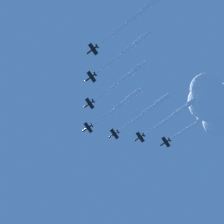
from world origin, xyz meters
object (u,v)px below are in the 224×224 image
object	(u,v)px
jet_port_mid	(129,49)
jet_lead	(122,104)
jet_port_inner	(126,77)
jet_starboard_mid	(181,109)
jet_port_outer	(136,16)
jet_starboard_outer	(205,117)
jet_starboard_inner	(150,109)

from	to	relation	value
jet_port_mid	jet_lead	bearing A→B (deg)	28.78
jet_port_inner	jet_starboard_mid	xyz separation A→B (m)	(37.43, -27.91, -0.05)
jet_port_outer	jet_starboard_outer	size ratio (longest dim) A/B	1.03
jet_starboard_mid	jet_port_outer	xyz separation A→B (m)	(-72.83, 6.74, -0.50)
jet_port_mid	jet_port_inner	bearing A→B (deg)	28.41
jet_port_inner	jet_port_mid	size ratio (longest dim) A/B	0.99
jet_starboard_mid	jet_port_outer	world-z (taller)	jet_starboard_mid
jet_port_inner	jet_port_outer	world-z (taller)	jet_port_inner
jet_port_inner	jet_starboard_outer	distance (m)	64.35
jet_port_inner	jet_starboard_inner	size ratio (longest dim) A/B	1.00
jet_starboard_mid	jet_starboard_outer	size ratio (longest dim) A/B	1.07
jet_port_mid	jet_starboard_outer	world-z (taller)	jet_port_mid
jet_lead	jet_port_mid	xyz separation A→B (m)	(-34.70, -19.07, 0.06)
jet_port_mid	jet_starboard_inner	bearing A→B (deg)	2.68
jet_port_mid	jet_starboard_mid	distance (m)	57.92
jet_starboard_mid	jet_port_inner	bearing A→B (deg)	143.29
jet_port_mid	jet_starboard_outer	distance (m)	73.91
jet_lead	jet_starboard_mid	size ratio (longest dim) A/B	0.87
jet_lead	jet_starboard_outer	bearing A→B (deg)	-58.19
jet_starboard_inner	jet_port_outer	size ratio (longest dim) A/B	0.92
jet_starboard_inner	jet_starboard_outer	xyz separation A→B (m)	(21.37, -34.31, 1.16)
jet_port_outer	jet_starboard_inner	bearing A→B (deg)	12.37
jet_lead	jet_starboard_outer	xyz separation A→B (m)	(31.80, -51.27, -1.62)
jet_port_inner	jet_starboard_mid	bearing A→B (deg)	-36.71
jet_port_outer	jet_starboard_outer	distance (m)	86.89
jet_starboard_inner	jet_port_outer	bearing A→B (deg)	-167.63
jet_port_inner	jet_starboard_inner	world-z (taller)	jet_port_inner
jet_port_inner	jet_port_mid	bearing A→B (deg)	-151.59
jet_port_inner	jet_port_outer	distance (m)	41.25
jet_port_inner	jet_starboard_outer	xyz separation A→B (m)	(49.04, -41.65, -0.82)
jet_lead	jet_port_mid	size ratio (longest dim) A/B	0.97
jet_lead	jet_port_outer	distance (m)	61.00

